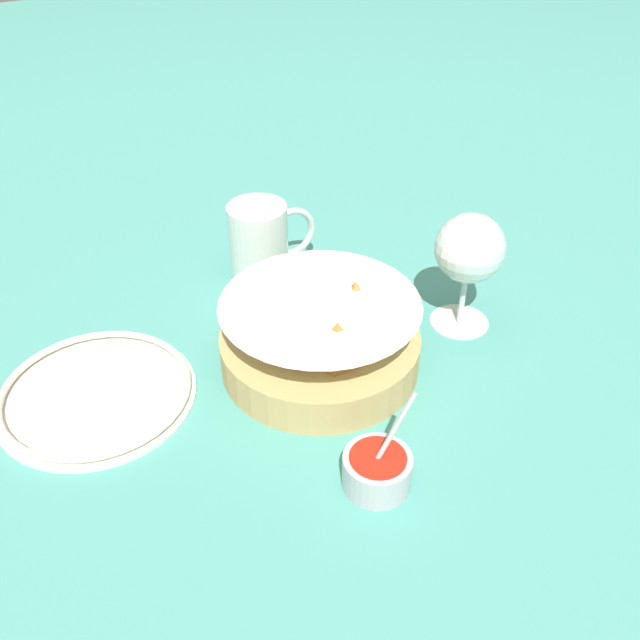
# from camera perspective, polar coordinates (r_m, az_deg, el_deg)

# --- Properties ---
(ground_plane) EXTENTS (4.00, 4.00, 0.00)m
(ground_plane) POSITION_cam_1_polar(r_m,az_deg,el_deg) (0.80, 2.36, -4.89)
(ground_plane) COLOR teal
(food_basket) EXTENTS (0.23, 0.23, 0.10)m
(food_basket) POSITION_cam_1_polar(r_m,az_deg,el_deg) (0.80, 0.04, -1.49)
(food_basket) COLOR tan
(food_basket) RESTS_ON ground_plane
(sauce_cup) EXTENTS (0.07, 0.07, 0.10)m
(sauce_cup) POSITION_cam_1_polar(r_m,az_deg,el_deg) (0.69, 4.60, -11.80)
(sauce_cup) COLOR #B7B7BC
(sauce_cup) RESTS_ON ground_plane
(wine_glass) EXTENTS (0.08, 0.08, 0.15)m
(wine_glass) POSITION_cam_1_polar(r_m,az_deg,el_deg) (0.85, 11.86, 5.36)
(wine_glass) COLOR silver
(wine_glass) RESTS_ON ground_plane
(beer_mug) EXTENTS (0.12, 0.08, 0.11)m
(beer_mug) POSITION_cam_1_polar(r_m,az_deg,el_deg) (0.95, -4.60, 6.09)
(beer_mug) COLOR silver
(beer_mug) RESTS_ON ground_plane
(side_plate) EXTENTS (0.22, 0.22, 0.01)m
(side_plate) POSITION_cam_1_polar(r_m,az_deg,el_deg) (0.82, -17.48, -5.58)
(side_plate) COLOR silver
(side_plate) RESTS_ON ground_plane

